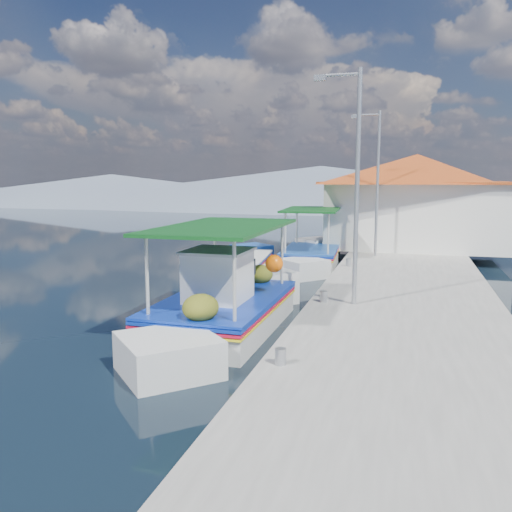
# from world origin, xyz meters

# --- Properties ---
(ground) EXTENTS (160.00, 160.00, 0.00)m
(ground) POSITION_xyz_m (0.00, 0.00, 0.00)
(ground) COLOR black
(ground) RESTS_ON ground
(quay) EXTENTS (5.00, 44.00, 0.50)m
(quay) POSITION_xyz_m (5.90, 6.00, 0.25)
(quay) COLOR #AAA69F
(quay) RESTS_ON ground
(bollards) EXTENTS (0.20, 17.20, 0.30)m
(bollards) POSITION_xyz_m (3.80, 5.25, 0.65)
(bollards) COLOR #A5A8AD
(bollards) RESTS_ON quay
(main_caique) EXTENTS (2.68, 8.91, 2.93)m
(main_caique) POSITION_xyz_m (1.53, 0.47, 0.56)
(main_caique) COLOR white
(main_caique) RESTS_ON ground
(caique_green_canopy) EXTENTS (2.50, 7.36, 2.76)m
(caique_green_canopy) POSITION_xyz_m (1.95, 10.55, 0.41)
(caique_green_canopy) COLOR white
(caique_green_canopy) RESTS_ON ground
(caique_blue_hull) EXTENTS (2.43, 6.63, 1.19)m
(caique_blue_hull) POSITION_xyz_m (-0.29, 7.65, 0.32)
(caique_blue_hull) COLOR #1A499E
(caique_blue_hull) RESTS_ON ground
(harbor_building) EXTENTS (10.49, 10.49, 4.40)m
(harbor_building) POSITION_xyz_m (6.20, 15.00, 2.78)
(harbor_building) COLOR white
(harbor_building) RESTS_ON quay
(lamp_post_near) EXTENTS (1.21, 0.14, 6.00)m
(lamp_post_near) POSITION_xyz_m (4.51, 2.00, 3.85)
(lamp_post_near) COLOR #A5A8AD
(lamp_post_near) RESTS_ON quay
(lamp_post_far) EXTENTS (1.21, 0.14, 6.00)m
(lamp_post_far) POSITION_xyz_m (4.51, 11.00, 3.85)
(lamp_post_far) COLOR #A5A8AD
(lamp_post_far) RESTS_ON quay
(mountain_ridge) EXTENTS (171.40, 96.00, 5.50)m
(mountain_ridge) POSITION_xyz_m (6.54, 56.00, 2.04)
(mountain_ridge) COLOR slate
(mountain_ridge) RESTS_ON ground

